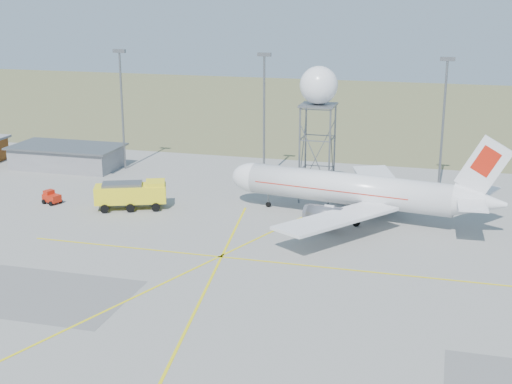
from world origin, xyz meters
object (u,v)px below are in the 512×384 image
(fire_truck, at_px, (133,196))
(baggage_tug, at_px, (52,199))
(airliner_main, at_px, (353,190))
(radar_tower, at_px, (318,126))

(fire_truck, xyz_separation_m, baggage_tug, (-12.51, -0.87, -1.18))
(airliner_main, height_order, fire_truck, airliner_main)
(airliner_main, height_order, radar_tower, radar_tower)
(airliner_main, relative_size, baggage_tug, 13.10)
(airliner_main, bearing_deg, fire_truck, 16.42)
(radar_tower, height_order, fire_truck, radar_tower)
(radar_tower, relative_size, fire_truck, 1.88)
(airliner_main, relative_size, fire_truck, 3.64)
(radar_tower, xyz_separation_m, baggage_tug, (-36.84, -12.10, -10.32))
(airliner_main, xyz_separation_m, radar_tower, (-6.41, 7.43, 7.07))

